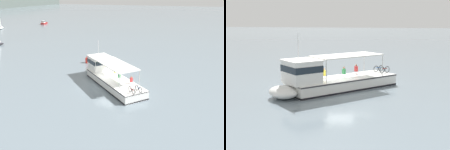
{
  "view_description": "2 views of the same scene",
  "coord_description": "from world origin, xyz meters",
  "views": [
    {
      "loc": [
        -26.31,
        -9.95,
        11.64
      ],
      "look_at": [
        0.32,
        -0.83,
        1.4
      ],
      "focal_mm": 36.35,
      "sensor_mm": 36.0,
      "label": 1
    },
    {
      "loc": [
        -5.4,
        27.09,
        6.56
      ],
      "look_at": [
        0.32,
        -0.83,
        1.4
      ],
      "focal_mm": 50.21,
      "sensor_mm": 36.0,
      "label": 2
    }
  ],
  "objects": [
    {
      "name": "sailboat_far_right",
      "position": [
        35.96,
        51.79,
        0.54
      ],
      "size": [
        4.6,
        4.12,
        5.4
      ],
      "color": "white",
      "rests_on": "ground"
    },
    {
      "name": "ferry_main",
      "position": [
        1.01,
        -0.09,
        1.02
      ],
      "size": [
        10.91,
        11.42,
        5.32
      ],
      "color": "white",
      "rests_on": "ground"
    },
    {
      "name": "channel_buoy",
      "position": [
        8.49,
        6.55,
        0.57
      ],
      "size": [
        0.7,
        0.7,
        1.4
      ],
      "color": "red",
      "rests_on": "ground"
    },
    {
      "name": "motorboat_far_left",
      "position": [
        50.86,
        44.88,
        0.54
      ],
      "size": [
        3.77,
        1.88,
        1.26
      ],
      "color": "maroon",
      "rests_on": "ground"
    },
    {
      "name": "ground_plane",
      "position": [
        0.0,
        0.0,
        0.0
      ],
      "size": [
        400.0,
        400.0,
        0.0
      ],
      "primitive_type": "plane",
      "color": "slate"
    }
  ]
}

